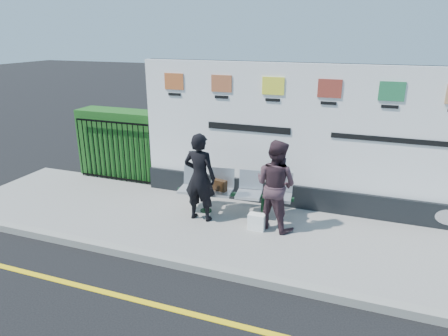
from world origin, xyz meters
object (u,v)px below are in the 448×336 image
bench (234,203)px  woman_left (200,177)px  woman_right (276,185)px  billboard (325,150)px

bench → woman_left: woman_left is taller
woman_left → woman_right: woman_left is taller
bench → woman_right: size_ratio=1.33×
billboard → woman_left: (-2.20, -1.29, -0.41)m
bench → woman_right: (0.90, -0.27, 0.62)m
woman_left → bench: bearing=-140.7°
woman_left → woman_right: (1.47, 0.17, -0.02)m
bench → woman_left: 0.96m
billboard → bench: (-1.64, -0.85, -1.05)m
woman_right → bench: bearing=4.2°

